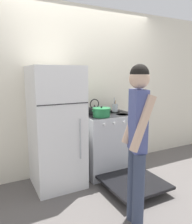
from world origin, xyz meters
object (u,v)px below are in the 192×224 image
Objects in this scene: refrigerator at (56,127)px; utensil_jar at (115,108)px; dutch_oven_pot at (101,112)px; tea_kettle at (95,110)px; person at (137,138)px; stove_range at (109,144)px.

utensil_jar is (1.04, 0.16, 0.18)m from refrigerator.
refrigerator is 6.92× the size of utensil_jar.
dutch_oven_pot is 1.19× the size of tea_kettle.
tea_kettle is 1.35m from person.
person reaches higher than tea_kettle.
stove_range is 4.48× the size of dutch_oven_pot.
person reaches higher than stove_range.
utensil_jar reaches higher than tea_kettle.
dutch_oven_pot is 0.24m from tea_kettle.
refrigerator reaches higher than tea_kettle.
tea_kettle is (0.66, 0.15, 0.17)m from refrigerator.
tea_kettle is 1.07× the size of utensil_jar.
utensil_jar is (0.37, 0.01, 0.00)m from tea_kettle.
refrigerator is 1.01× the size of person.
person is at bearing -69.54° from refrigerator.
refrigerator is 6.46× the size of tea_kettle.
utensil_jar is (0.20, 0.17, 0.54)m from stove_range.
refrigerator reaches higher than stove_range.
refrigerator reaches higher than utensil_jar.
refrigerator reaches higher than dutch_oven_pot.
tea_kettle is at bearing 86.63° from dutch_oven_pot.
stove_range is at bearing -0.80° from refrigerator.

